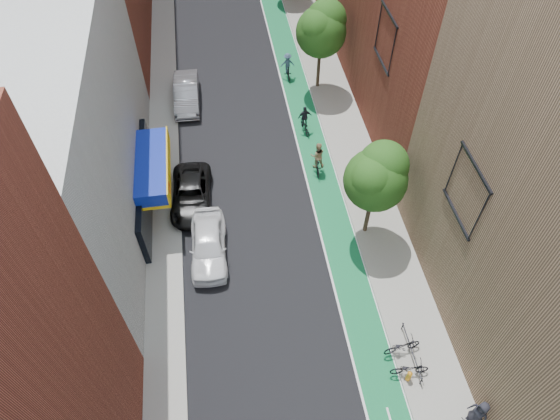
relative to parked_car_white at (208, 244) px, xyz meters
name	(u,v)px	position (x,y,z in m)	size (l,w,h in m)	color
bike_lane	(292,74)	(7.46, 16.20, -0.83)	(2.00, 68.00, 0.01)	#126739
sidewalk_left	(164,84)	(-2.54, 16.20, -0.76)	(2.00, 68.00, 0.15)	gray
sidewalk_right	(323,70)	(9.96, 16.20, -0.76)	(3.00, 68.00, 0.15)	gray
building_left_white	(45,138)	(-7.54, 4.20, 5.16)	(8.00, 20.00, 12.00)	silver
tree_near	(377,176)	(9.10, 0.21, 3.82)	(3.40, 3.36, 6.42)	#332619
tree_mid	(322,28)	(9.10, 14.21, 4.05)	(3.55, 3.53, 6.74)	#332619
parked_car_white	(208,244)	(0.00, 0.00, 0.00)	(1.98, 4.93, 1.68)	white
parked_car_black	(191,194)	(-0.80, 4.00, -0.13)	(2.34, 5.08, 1.41)	black
parked_car_silver	(186,93)	(-0.77, 13.81, -0.02)	(1.74, 4.99, 1.64)	gray
cyclist_lane_near	(317,160)	(7.26, 5.51, 0.11)	(0.96, 1.88, 2.24)	black
cyclist_lane_mid	(305,122)	(7.19, 9.46, -0.10)	(1.00, 1.76, 1.99)	black
cyclist_lane_far	(288,67)	(7.03, 15.88, 0.02)	(1.06, 1.81, 1.98)	black
parked_bike_near	(410,369)	(8.86, -8.43, -0.21)	(0.64, 1.83, 0.96)	black
parked_bike_far	(402,346)	(8.86, -7.30, -0.20)	(0.65, 1.87, 0.98)	black
pedestrian	(479,413)	(11.06, -10.94, 0.24)	(0.91, 0.59, 1.86)	black
fire_hydrant	(409,376)	(8.76, -8.72, -0.30)	(0.25, 0.25, 0.73)	orange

